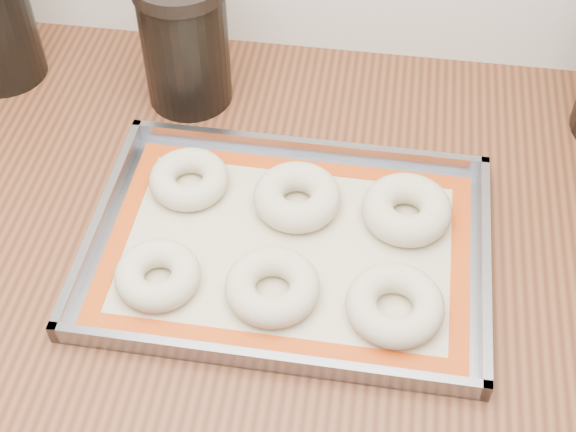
% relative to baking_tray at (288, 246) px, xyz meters
% --- Properties ---
extents(cabinet, '(3.00, 0.65, 0.86)m').
position_rel_baking_tray_xyz_m(cabinet, '(0.02, 0.07, -0.48)').
color(cabinet, '#616A5D').
rests_on(cabinet, floor).
extents(countertop, '(3.06, 0.68, 0.04)m').
position_rel_baking_tray_xyz_m(countertop, '(0.02, 0.07, -0.03)').
color(countertop, brown).
rests_on(countertop, cabinet).
extents(baking_tray, '(0.46, 0.33, 0.03)m').
position_rel_baking_tray_xyz_m(baking_tray, '(0.00, 0.00, 0.00)').
color(baking_tray, gray).
rests_on(baking_tray, countertop).
extents(baking_mat, '(0.42, 0.29, 0.00)m').
position_rel_baking_tray_xyz_m(baking_mat, '(0.00, 0.00, -0.00)').
color(baking_mat, '#C6B793').
rests_on(baking_mat, baking_tray).
extents(bagel_front_left, '(0.12, 0.12, 0.03)m').
position_rel_baking_tray_xyz_m(bagel_front_left, '(-0.14, -0.07, 0.01)').
color(bagel_front_left, beige).
rests_on(bagel_front_left, baking_mat).
extents(bagel_front_mid, '(0.12, 0.12, 0.03)m').
position_rel_baking_tray_xyz_m(bagel_front_mid, '(-0.01, -0.07, 0.01)').
color(bagel_front_mid, beige).
rests_on(bagel_front_mid, baking_mat).
extents(bagel_front_right, '(0.11, 0.11, 0.03)m').
position_rel_baking_tray_xyz_m(bagel_front_right, '(0.13, -0.08, 0.01)').
color(bagel_front_right, beige).
rests_on(bagel_front_right, baking_mat).
extents(bagel_back_left, '(0.11, 0.11, 0.03)m').
position_rel_baking_tray_xyz_m(bagel_back_left, '(-0.13, 0.08, 0.01)').
color(bagel_back_left, beige).
rests_on(bagel_back_left, baking_mat).
extents(bagel_back_mid, '(0.14, 0.14, 0.04)m').
position_rel_baking_tray_xyz_m(bagel_back_mid, '(0.00, 0.06, 0.02)').
color(bagel_back_mid, beige).
rests_on(bagel_back_mid, baking_mat).
extents(bagel_back_right, '(0.13, 0.13, 0.04)m').
position_rel_baking_tray_xyz_m(bagel_back_right, '(0.13, 0.06, 0.02)').
color(bagel_back_right, beige).
rests_on(bagel_back_right, baking_mat).
extents(canister_mid, '(0.12, 0.12, 0.19)m').
position_rel_baking_tray_xyz_m(canister_mid, '(-0.18, 0.26, 0.09)').
color(canister_mid, black).
rests_on(canister_mid, countertop).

